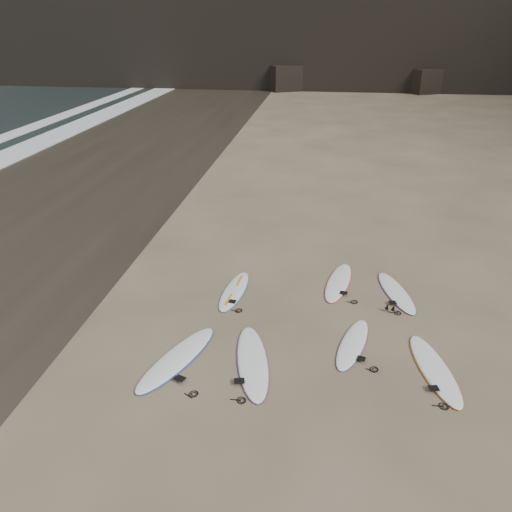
{
  "coord_description": "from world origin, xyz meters",
  "views": [
    {
      "loc": [
        -1.25,
        -9.58,
        6.98
      ],
      "look_at": [
        -2.81,
        1.69,
        1.5
      ],
      "focal_mm": 35.0,
      "sensor_mm": 36.0,
      "label": 1
    }
  ],
  "objects_px": {
    "surfboard_0": "(177,358)",
    "surfboard_2": "(353,344)",
    "surfboard_6": "(338,282)",
    "surfboard_7": "(396,292)",
    "surfboard_3": "(435,369)",
    "surfboard_5": "(234,291)",
    "surfboard_1": "(252,361)"
  },
  "relations": [
    {
      "from": "surfboard_0",
      "to": "surfboard_6",
      "type": "bearing_deg",
      "value": 69.53
    },
    {
      "from": "surfboard_7",
      "to": "surfboard_5",
      "type": "bearing_deg",
      "value": 171.93
    },
    {
      "from": "surfboard_0",
      "to": "surfboard_1",
      "type": "bearing_deg",
      "value": 25.34
    },
    {
      "from": "surfboard_0",
      "to": "surfboard_2",
      "type": "bearing_deg",
      "value": 36.87
    },
    {
      "from": "surfboard_0",
      "to": "surfboard_5",
      "type": "bearing_deg",
      "value": 98.12
    },
    {
      "from": "surfboard_6",
      "to": "surfboard_0",
      "type": "bearing_deg",
      "value": -120.2
    },
    {
      "from": "surfboard_5",
      "to": "surfboard_7",
      "type": "xyz_separation_m",
      "value": [
        4.49,
        0.53,
        0.0
      ]
    },
    {
      "from": "surfboard_1",
      "to": "surfboard_5",
      "type": "xyz_separation_m",
      "value": [
        -0.97,
        3.07,
        -0.01
      ]
    },
    {
      "from": "surfboard_1",
      "to": "surfboard_2",
      "type": "distance_m",
      "value": 2.45
    },
    {
      "from": "surfboard_5",
      "to": "surfboard_6",
      "type": "height_order",
      "value": "surfboard_6"
    },
    {
      "from": "surfboard_2",
      "to": "surfboard_1",
      "type": "bearing_deg",
      "value": -140.48
    },
    {
      "from": "surfboard_0",
      "to": "surfboard_7",
      "type": "height_order",
      "value": "surfboard_0"
    },
    {
      "from": "surfboard_6",
      "to": "surfboard_7",
      "type": "height_order",
      "value": "surfboard_6"
    },
    {
      "from": "surfboard_0",
      "to": "surfboard_3",
      "type": "xyz_separation_m",
      "value": [
        5.67,
        0.41,
        -0.0
      ]
    },
    {
      "from": "surfboard_6",
      "to": "surfboard_3",
      "type": "bearing_deg",
      "value": -49.94
    },
    {
      "from": "surfboard_1",
      "to": "surfboard_2",
      "type": "bearing_deg",
      "value": 11.0
    },
    {
      "from": "surfboard_0",
      "to": "surfboard_6",
      "type": "height_order",
      "value": "surfboard_0"
    },
    {
      "from": "surfboard_1",
      "to": "surfboard_0",
      "type": "bearing_deg",
      "value": 171.49
    },
    {
      "from": "surfboard_5",
      "to": "surfboard_2",
      "type": "bearing_deg",
      "value": -27.18
    },
    {
      "from": "surfboard_0",
      "to": "surfboard_7",
      "type": "distance_m",
      "value": 6.42
    },
    {
      "from": "surfboard_3",
      "to": "surfboard_6",
      "type": "distance_m",
      "value": 4.23
    },
    {
      "from": "surfboard_0",
      "to": "surfboard_2",
      "type": "distance_m",
      "value": 4.09
    },
    {
      "from": "surfboard_2",
      "to": "surfboard_5",
      "type": "height_order",
      "value": "surfboard_5"
    },
    {
      "from": "surfboard_2",
      "to": "surfboard_6",
      "type": "xyz_separation_m",
      "value": [
        -0.3,
        3.0,
        0.0
      ]
    },
    {
      "from": "surfboard_7",
      "to": "surfboard_0",
      "type": "bearing_deg",
      "value": -159.24
    },
    {
      "from": "surfboard_6",
      "to": "surfboard_7",
      "type": "relative_size",
      "value": 1.04
    },
    {
      "from": "surfboard_0",
      "to": "surfboard_1",
      "type": "distance_m",
      "value": 1.7
    },
    {
      "from": "surfboard_0",
      "to": "surfboard_3",
      "type": "bearing_deg",
      "value": 25.13
    },
    {
      "from": "surfboard_5",
      "to": "surfboard_7",
      "type": "distance_m",
      "value": 4.52
    },
    {
      "from": "surfboard_2",
      "to": "surfboard_6",
      "type": "distance_m",
      "value": 3.01
    },
    {
      "from": "surfboard_1",
      "to": "surfboard_6",
      "type": "bearing_deg",
      "value": 51.2
    },
    {
      "from": "surfboard_5",
      "to": "surfboard_6",
      "type": "distance_m",
      "value": 3.04
    }
  ]
}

